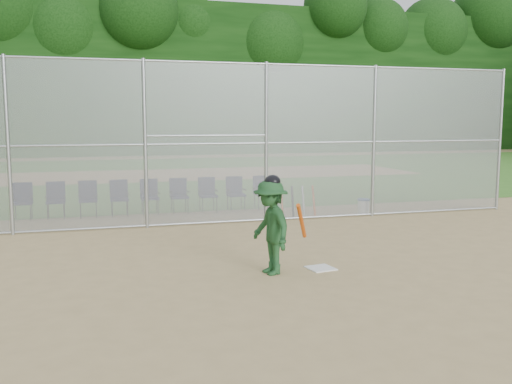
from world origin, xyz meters
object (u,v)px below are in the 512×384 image
object	(u,v)px
batter_at_plate	(271,226)
water_cooler	(364,206)
home_plate	(320,268)
chair_0	(22,202)

from	to	relation	value
batter_at_plate	water_cooler	distance (m)	6.70
home_plate	batter_at_plate	size ratio (longest dim) A/B	0.26
home_plate	chair_0	distance (m)	8.63
home_plate	batter_at_plate	bearing A→B (deg)	-176.96
home_plate	water_cooler	distance (m)	6.07
batter_at_plate	chair_0	world-z (taller)	batter_at_plate
water_cooler	chair_0	bearing A→B (deg)	169.84
home_plate	chair_0	world-z (taller)	chair_0
home_plate	chair_0	bearing A→B (deg)	129.68
batter_at_plate	home_plate	bearing A→B (deg)	3.04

